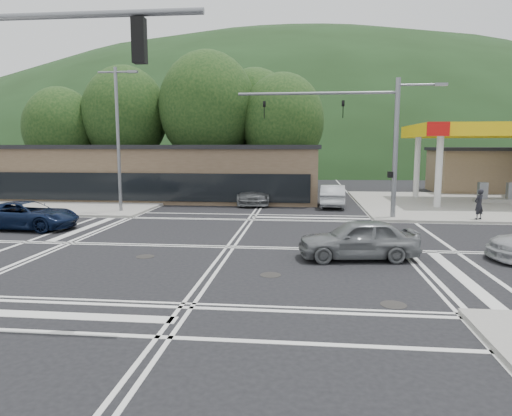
# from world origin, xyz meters

# --- Properties ---
(ground) EXTENTS (120.00, 120.00, 0.00)m
(ground) POSITION_xyz_m (0.00, 0.00, 0.00)
(ground) COLOR black
(ground) RESTS_ON ground
(sidewalk_ne) EXTENTS (16.00, 16.00, 0.15)m
(sidewalk_ne) POSITION_xyz_m (15.00, 15.00, 0.07)
(sidewalk_ne) COLOR gray
(sidewalk_ne) RESTS_ON ground
(sidewalk_nw) EXTENTS (16.00, 16.00, 0.15)m
(sidewalk_nw) POSITION_xyz_m (-15.00, 15.00, 0.07)
(sidewalk_nw) COLOR gray
(sidewalk_nw) RESTS_ON ground
(gas_station_canopy) EXTENTS (12.32, 8.34, 5.75)m
(gas_station_canopy) POSITION_xyz_m (16.99, 15.99, 5.04)
(gas_station_canopy) COLOR silver
(gas_station_canopy) RESTS_ON ground
(convenience_store) EXTENTS (10.00, 6.00, 3.80)m
(convenience_store) POSITION_xyz_m (20.00, 25.00, 1.90)
(convenience_store) COLOR #846B4F
(convenience_store) RESTS_ON ground
(commercial_row) EXTENTS (24.00, 8.00, 4.00)m
(commercial_row) POSITION_xyz_m (-8.00, 17.00, 2.00)
(commercial_row) COLOR brown
(commercial_row) RESTS_ON ground
(hill_north) EXTENTS (252.00, 126.00, 140.00)m
(hill_north) POSITION_xyz_m (0.00, 90.00, 0.00)
(hill_north) COLOR black
(hill_north) RESTS_ON ground
(tree_n_a) EXTENTS (8.00, 8.00, 11.75)m
(tree_n_a) POSITION_xyz_m (-14.00, 24.00, 7.14)
(tree_n_a) COLOR #382619
(tree_n_a) RESTS_ON ground
(tree_n_b) EXTENTS (9.00, 9.00, 12.98)m
(tree_n_b) POSITION_xyz_m (-6.00, 24.00, 7.79)
(tree_n_b) COLOR #382619
(tree_n_b) RESTS_ON ground
(tree_n_c) EXTENTS (7.60, 7.60, 10.87)m
(tree_n_c) POSITION_xyz_m (1.00, 24.00, 6.49)
(tree_n_c) COLOR #382619
(tree_n_c) RESTS_ON ground
(tree_n_d) EXTENTS (6.80, 6.80, 9.76)m
(tree_n_d) POSITION_xyz_m (-20.00, 23.00, 5.84)
(tree_n_d) COLOR #382619
(tree_n_d) RESTS_ON ground
(tree_n_e) EXTENTS (8.40, 8.40, 11.98)m
(tree_n_e) POSITION_xyz_m (-2.00, 28.00, 7.14)
(tree_n_e) COLOR #382619
(tree_n_e) RESTS_ON ground
(streetlight_nw) EXTENTS (2.50, 0.25, 9.00)m
(streetlight_nw) POSITION_xyz_m (-8.44, 9.00, 5.05)
(streetlight_nw) COLOR slate
(streetlight_nw) RESTS_ON ground
(signal_mast_ne) EXTENTS (11.65, 0.30, 8.00)m
(signal_mast_ne) POSITION_xyz_m (6.95, 8.20, 5.07)
(signal_mast_ne) COLOR slate
(signal_mast_ne) RESTS_ON ground
(car_blue_west) EXTENTS (5.24, 2.59, 1.43)m
(car_blue_west) POSITION_xyz_m (-11.01, 3.07, 0.71)
(car_blue_west) COLOR black
(car_blue_west) RESTS_ON ground
(car_grey_center) EXTENTS (4.66, 2.36, 1.52)m
(car_grey_center) POSITION_xyz_m (5.11, -1.47, 0.76)
(car_grey_center) COLOR slate
(car_grey_center) RESTS_ON ground
(car_queue_a) EXTENTS (1.90, 4.79, 1.55)m
(car_queue_a) POSITION_xyz_m (5.05, 13.50, 0.78)
(car_queue_a) COLOR #A6A9AD
(car_queue_a) RESTS_ON ground
(car_queue_b) EXTENTS (2.22, 4.53, 1.49)m
(car_queue_b) POSITION_xyz_m (1.00, 15.27, 0.74)
(car_queue_b) COLOR beige
(car_queue_b) RESTS_ON ground
(car_northbound) EXTENTS (2.83, 5.79, 1.62)m
(car_northbound) POSITION_xyz_m (-0.65, 14.52, 0.81)
(car_northbound) COLOR slate
(car_northbound) RESTS_ON ground
(pedestrian) EXTENTS (0.74, 0.69, 1.70)m
(pedestrian) POSITION_xyz_m (12.79, 7.79, 1.00)
(pedestrian) COLOR black
(pedestrian) RESTS_ON sidewalk_ne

